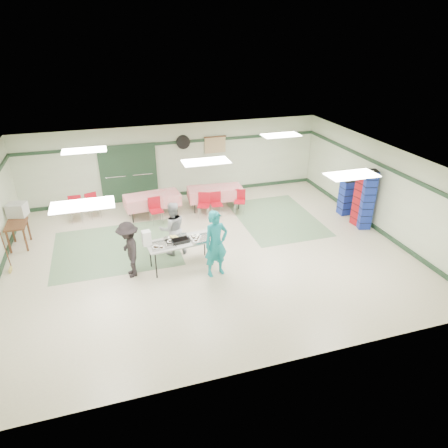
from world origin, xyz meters
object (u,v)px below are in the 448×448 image
object	(u,v)px
serving_table	(181,243)
chair_b	(204,202)
dining_table_a	(215,193)
crate_stack_blue_b	(367,200)
volunteer_dark	(129,250)
crate_stack_blue_a	(346,197)
dining_table_b	(152,200)
broom	(5,248)
volunteer_teal	(216,244)
chair_loose_b	(75,206)
chair_d	(155,208)
crate_stack_red	(361,200)
volunteer_grey	(173,229)
printer_table	(17,227)
chair_loose_a	(92,203)
office_printer	(17,210)
chair_a	(216,201)
chair_c	(240,199)

from	to	relation	value
serving_table	chair_b	xyz separation A→B (m)	(1.35, 2.87, -0.20)
dining_table_a	crate_stack_blue_b	size ratio (longest dim) A/B	1.01
volunteer_dark	crate_stack_blue_a	world-z (taller)	volunteer_dark
dining_table_b	broom	bearing A→B (deg)	-156.14
volunteer_teal	chair_loose_b	xyz separation A→B (m)	(-3.53, 4.37, -0.35)
volunteer_teal	volunteer_dark	xyz separation A→B (m)	(-2.11, 0.58, -0.13)
crate_stack_blue_b	chair_d	bearing A→B (deg)	159.64
serving_table	crate_stack_red	xyz separation A→B (m)	(6.00, 0.83, 0.13)
crate_stack_red	chair_d	bearing A→B (deg)	161.90
serving_table	volunteer_grey	distance (m)	0.73
volunteer_teal	chair_d	size ratio (longest dim) A/B	2.05
volunteer_dark	dining_table_b	xyz separation A→B (m)	(1.05, 3.50, -0.18)
dining_table_b	chair_loose_b	xyz separation A→B (m)	(-2.46, 0.29, -0.03)
crate_stack_blue_b	printer_table	world-z (taller)	crate_stack_blue_b
chair_b	chair_loose_a	distance (m)	3.73
volunteer_grey	chair_b	size ratio (longest dim) A/B	1.86
printer_table	dining_table_b	bearing A→B (deg)	14.60
serving_table	chair_loose_b	bearing A→B (deg)	119.56
chair_b	crate_stack_blue_a	xyz separation A→B (m)	(4.65, -1.21, 0.09)
chair_b	dining_table_a	bearing A→B (deg)	66.92
volunteer_teal	office_printer	distance (m)	6.23
chair_loose_b	office_printer	xyz separation A→B (m)	(-1.55, -0.76, 0.41)
office_printer	broom	bearing A→B (deg)	-77.99
chair_a	dining_table_b	bearing A→B (deg)	168.28
crate_stack_blue_a	office_printer	xyz separation A→B (m)	(-10.30, 1.32, 0.34)
chair_loose_a	chair_loose_b	bearing A→B (deg)	-179.67
printer_table	dining_table_a	bearing A→B (deg)	9.66
crate_stack_blue_a	crate_stack_blue_b	bearing A→B (deg)	-90.00
chair_a	chair_loose_a	distance (m)	4.13
serving_table	volunteer_grey	size ratio (longest dim) A/B	1.19
volunteer_dark	printer_table	xyz separation A→B (m)	(-2.96, 2.48, -0.12)
dining_table_a	chair_loose_b	distance (m)	4.67
chair_a	crate_stack_blue_b	xyz separation A→B (m)	(4.23, -2.32, 0.47)
chair_loose_b	crate_stack_blue_b	bearing A→B (deg)	-18.39
chair_loose_a	chair_c	bearing A→B (deg)	-31.94
serving_table	volunteer_teal	world-z (taller)	volunteer_teal
crate_stack_red	volunteer_grey	bearing A→B (deg)	-179.01
volunteer_grey	broom	bearing A→B (deg)	-9.36
crate_stack_red	broom	xyz separation A→B (m)	(-10.38, 0.27, -0.17)
dining_table_a	dining_table_b	xyz separation A→B (m)	(-2.20, 0.00, -0.00)
serving_table	dining_table_a	world-z (taller)	dining_table_a
chair_a	chair_c	world-z (taller)	chair_a
volunteer_dark	chair_b	xyz separation A→B (m)	(2.69, 2.93, -0.24)
volunteer_teal	crate_stack_blue_b	distance (m)	5.36
volunteer_dark	chair_loose_b	distance (m)	4.05
chair_b	crate_stack_red	xyz separation A→B (m)	(4.65, -2.04, 0.33)
chair_c	crate_stack_blue_b	distance (m)	4.12
crate_stack_blue_a	broom	world-z (taller)	broom
chair_a	broom	xyz separation A→B (m)	(-6.15, -1.78, 0.17)
serving_table	chair_d	world-z (taller)	chair_d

